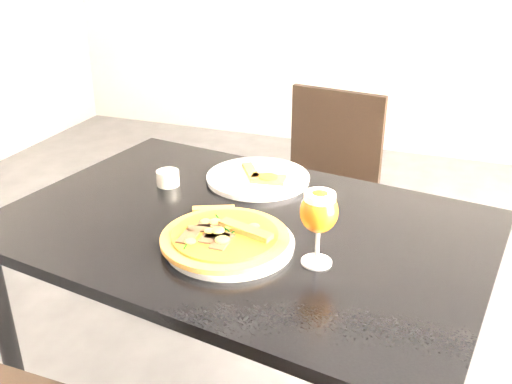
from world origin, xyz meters
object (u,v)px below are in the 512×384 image
at_px(dining_table, 242,253).
at_px(pizza, 226,237).
at_px(chair_far, 322,193).
at_px(beer_glass, 319,212).

xyz_separation_m(dining_table, pizza, (0.01, -0.13, 0.12)).
bearing_deg(chair_far, beer_glass, -68.21).
xyz_separation_m(dining_table, beer_glass, (0.23, -0.12, 0.22)).
height_order(dining_table, beer_glass, beer_glass).
bearing_deg(pizza, dining_table, 95.31).
height_order(chair_far, pizza, chair_far).
distance_m(dining_table, pizza, 0.17).
bearing_deg(dining_table, chair_far, 97.60).
bearing_deg(beer_glass, dining_table, 151.73).
height_order(pizza, beer_glass, beer_glass).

